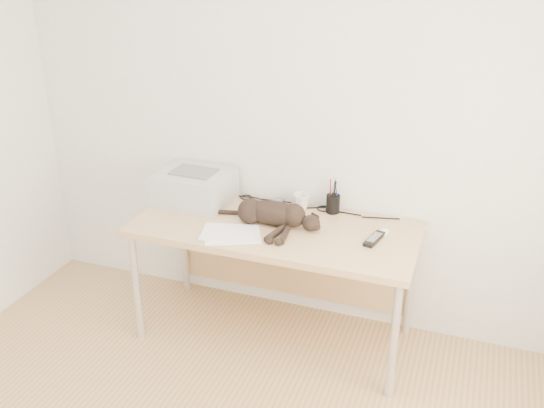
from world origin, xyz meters
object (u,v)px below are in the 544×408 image
at_px(printer, 195,187).
at_px(pen_cup, 333,203).
at_px(desk, 280,240).
at_px(mouse, 384,230).
at_px(cat, 270,214).
at_px(mug, 302,201).

xyz_separation_m(printer, pen_cup, (0.83, 0.14, -0.04)).
xyz_separation_m(desk, pen_cup, (0.26, 0.20, 0.19)).
height_order(printer, mouse, printer).
bearing_deg(pen_cup, mouse, -26.72).
bearing_deg(pen_cup, cat, -136.05).
distance_m(mug, pen_cup, 0.19).
relative_size(cat, mouse, 6.80).
bearing_deg(mug, desk, -109.90).
relative_size(printer, mouse, 4.57).
xyz_separation_m(pen_cup, mouse, (0.33, -0.17, -0.04)).
relative_size(mug, pen_cup, 0.50).
bearing_deg(mouse, printer, -170.97).
relative_size(desk, pen_cup, 7.80).
height_order(printer, mug, printer).
xyz_separation_m(desk, printer, (-0.57, 0.07, 0.23)).
height_order(desk, cat, cat).
bearing_deg(mug, cat, -110.57).
relative_size(desk, mug, 15.65).
height_order(desk, printer, printer).
distance_m(pen_cup, mouse, 0.37).
relative_size(desk, cat, 2.45).
xyz_separation_m(cat, mug, (0.10, 0.27, -0.02)).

